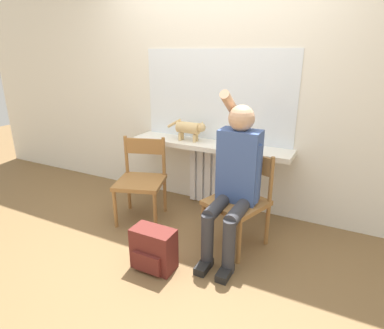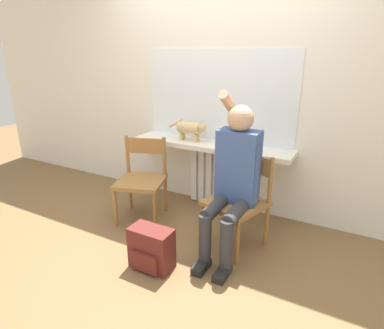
{
  "view_description": "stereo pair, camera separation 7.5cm",
  "coord_description": "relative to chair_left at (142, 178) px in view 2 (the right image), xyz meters",
  "views": [
    {
      "loc": [
        1.3,
        -1.92,
        1.64
      ],
      "look_at": [
        0.0,
        0.64,
        0.63
      ],
      "focal_mm": 30.0,
      "sensor_mm": 36.0,
      "label": 1
    },
    {
      "loc": [
        1.37,
        -1.88,
        1.64
      ],
      "look_at": [
        0.0,
        0.64,
        0.63
      ],
      "focal_mm": 30.0,
      "sensor_mm": 36.0,
      "label": 2
    }
  ],
  "objects": [
    {
      "name": "cat",
      "position": [
        0.3,
        0.5,
        0.45
      ],
      "size": [
        0.45,
        0.12,
        0.23
      ],
      "color": "#DBB77A",
      "rests_on": "windowsill"
    },
    {
      "name": "windowsill",
      "position": [
        0.52,
        0.51,
        0.29
      ],
      "size": [
        1.72,
        0.33,
        0.05
      ],
      "color": "white",
      "rests_on": "radiator"
    },
    {
      "name": "window_glass",
      "position": [
        0.52,
        0.67,
        0.78
      ],
      "size": [
        1.65,
        0.01,
        0.93
      ],
      "color": "white",
      "rests_on": "windowsill"
    },
    {
      "name": "backpack",
      "position": [
        0.57,
        -0.65,
        -0.26
      ],
      "size": [
        0.34,
        0.22,
        0.34
      ],
      "color": "maroon",
      "rests_on": "ground_plane"
    },
    {
      "name": "wall_with_window",
      "position": [
        0.52,
        0.7,
        0.92
      ],
      "size": [
        7.0,
        0.06,
        2.7
      ],
      "color": "white",
      "rests_on": "ground_plane"
    },
    {
      "name": "person",
      "position": [
        1.03,
        -0.1,
        0.26
      ],
      "size": [
        0.36,
        0.97,
        1.37
      ],
      "color": "#333338",
      "rests_on": "ground_plane"
    },
    {
      "name": "radiator",
      "position": [
        0.52,
        0.63,
        -0.08
      ],
      "size": [
        0.56,
        0.08,
        0.69
      ],
      "color": "white",
      "rests_on": "ground_plane"
    },
    {
      "name": "chair_left",
      "position": [
        0.0,
        0.0,
        0.0
      ],
      "size": [
        0.57,
        0.57,
        0.83
      ],
      "rotation": [
        0.0,
        0.0,
        0.32
      ],
      "color": "#9E6B38",
      "rests_on": "ground_plane"
    },
    {
      "name": "ground_plane",
      "position": [
        0.52,
        -0.53,
        -0.43
      ],
      "size": [
        12.0,
        12.0,
        0.0
      ],
      "primitive_type": "plane",
      "color": "brown"
    },
    {
      "name": "chair_right",
      "position": [
        1.04,
        -0.0,
        0.0
      ],
      "size": [
        0.57,
        0.57,
        0.83
      ],
      "rotation": [
        0.0,
        0.0,
        -0.33
      ],
      "color": "#9E6B38",
      "rests_on": "ground_plane"
    }
  ]
}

